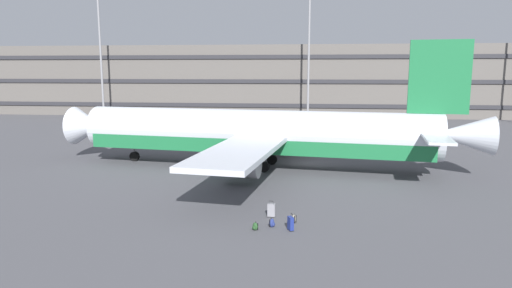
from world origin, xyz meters
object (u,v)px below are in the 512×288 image
backpack_black (255,227)px  airliner (259,134)px  suitcase_red (291,223)px  suitcase_scuffed (271,210)px  backpack_purple (272,223)px  backpack_silver (294,219)px

backpack_black → airliner: bearing=95.0°
suitcase_red → backpack_black: size_ratio=1.92×
airliner → suitcase_scuffed: size_ratio=37.26×
suitcase_red → backpack_purple: 1.12m
backpack_black → backpack_purple: bearing=33.4°
airliner → backpack_purple: (2.25, -15.13, -2.78)m
airliner → suitcase_red: 16.11m
backpack_silver → airliner: bearing=103.4°
backpack_silver → backpack_black: size_ratio=1.16×
suitcase_scuffed → backpack_purple: (0.17, -1.73, -0.20)m
suitcase_scuffed → backpack_purple: bearing=-84.3°
backpack_purple → suitcase_red: bearing=-22.6°
suitcase_red → backpack_silver: size_ratio=1.66×
suitcase_red → airliner: bearing=101.9°
suitcase_scuffed → backpack_black: bearing=-107.1°
suitcase_red → backpack_purple: suitcase_red is taller
airliner → suitcase_scuffed: bearing=-81.2°
backpack_black → suitcase_red: bearing=4.7°
backpack_purple → airliner: bearing=98.5°
airliner → backpack_purple: bearing=-81.5°
suitcase_scuffed → backpack_silver: suitcase_scuffed is taller
suitcase_red → suitcase_scuffed: size_ratio=0.94×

